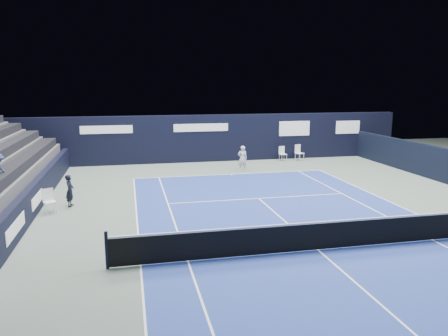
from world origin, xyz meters
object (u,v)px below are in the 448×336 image
Objects in this scene: folding_chair_back_a at (282,151)px; line_judge_chair at (49,199)px; tennis_net at (319,235)px; folding_chair_back_b at (299,151)px; tennis_player at (242,158)px.

folding_chair_back_a is 0.99× the size of line_judge_chair.
folding_chair_back_b is at bearing 70.18° from tennis_net.
folding_chair_back_b is at bearing 29.83° from tennis_player.
line_judge_chair is 0.08× the size of tennis_net.
folding_chair_back_b reaches higher than line_judge_chair.
tennis_player is (-4.65, -2.67, 0.14)m from folding_chair_back_b.
folding_chair_back_a is 0.08× the size of tennis_net.
folding_chair_back_b is (1.12, -0.20, -0.03)m from folding_chair_back_a.
line_judge_chair is at bearing -146.04° from tennis_player.
tennis_player reaches higher than tennis_net.
tennis_net reaches higher than line_judge_chair.
folding_chair_back_b is at bearing 8.24° from line_judge_chair.
line_judge_chair is at bearing -166.78° from folding_chair_back_b.
line_judge_chair is at bearing 145.46° from tennis_net.
folding_chair_back_b is 5.36m from tennis_player.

